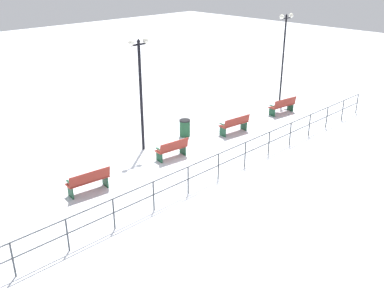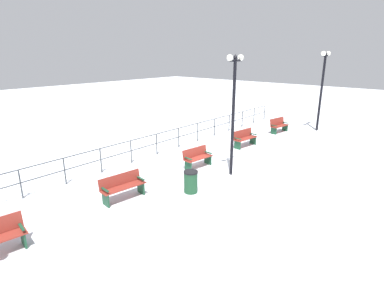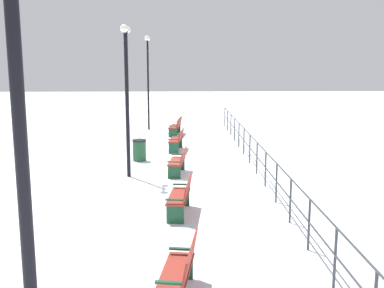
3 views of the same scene
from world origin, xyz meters
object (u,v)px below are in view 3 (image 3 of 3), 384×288
Objects in this scene: bench_second at (177,140)px; lamppost_middle at (127,80)px; bench_nearest at (176,126)px; lamppost_far at (18,105)px; lamppost_near at (148,64)px; bench_fourth at (182,196)px; bench_fifth at (181,270)px; bench_third at (179,161)px; trash_bin at (139,150)px.

lamppost_middle is at bearing 76.37° from bench_second.
bench_nearest is 18.95m from lamppost_far.
lamppost_far is (0.00, 10.17, 0.19)m from lamppost_middle.
bench_fourth is at bearing 96.91° from lamppost_near.
bench_nearest is at bearing -82.63° from bench_second.
bench_fifth is 18.72m from lamppost_near.
trash_bin is (1.50, -2.15, -0.04)m from bench_third.
trash_bin is at bearing 60.16° from bench_second.
lamppost_middle reaches higher than trash_bin.
bench_fifth is (-0.10, 12.36, -0.00)m from bench_second.
bench_nearest is 4.12m from bench_second.
bench_nearest is at bearing -82.42° from bench_fourth.
trash_bin is at bearing 84.47° from bench_nearest.
bench_third is at bearing 98.06° from bench_nearest.
lamppost_far reaches higher than bench_nearest.
lamppost_far is (1.70, 2.18, 2.91)m from bench_fifth.
bench_nearest is 6.24m from trash_bin.
bench_second is 1.08× the size of bench_fifth.
trash_bin is at bearing 91.09° from lamppost_near.
bench_nearest reaches higher than bench_second.
bench_fourth is at bearing -105.32° from lamppost_far.
bench_third is at bearing -82.32° from bench_fourth.
bench_third is 3.21m from lamppost_middle.
bench_nearest is 1.17× the size of bench_third.
lamppost_far is at bearing 92.50° from bench_nearest.
lamppost_near reaches higher than bench_fourth.
trash_bin is (-0.15, 7.99, -3.14)m from lamppost_near.
bench_third is at bearing -171.28° from lamppost_middle.
bench_nearest is 0.34× the size of lamppost_near.
bench_fourth reaches higher than trash_bin.
lamppost_far is at bearing 89.31° from trash_bin.
bench_second is 0.32× the size of lamppost_far.
bench_second is 14.92m from lamppost_far.
lamppost_far reaches higher than bench_fifth.
lamppost_middle is (1.70, -7.99, 2.71)m from bench_fifth.
lamppost_far is (0.00, 20.57, -0.17)m from lamppost_near.
lamppost_near is (1.73, -14.27, 3.07)m from bench_fourth.
bench_second reaches higher than trash_bin.
lamppost_far reaches higher than bench_third.
bench_second is at bearing -82.44° from bench_fourth.
bench_third is at bearing -99.00° from lamppost_far.
bench_nearest is at bearing -94.67° from lamppost_far.
bench_fourth is 7.15m from lamppost_far.
lamppost_near reaches higher than lamppost_middle.
bench_nearest is 8.24m from bench_third.
lamppost_middle is 10.17m from lamppost_far.
bench_fifth reaches higher than bench_fourth.
lamppost_near reaches higher than bench_fifth.
lamppost_middle is at bearing -59.29° from bench_fourth.
bench_fifth is (0.03, 4.12, -0.01)m from bench_fourth.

